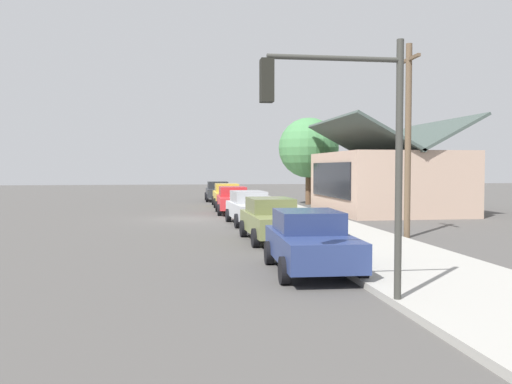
% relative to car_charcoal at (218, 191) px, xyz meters
% --- Properties ---
extents(ground_plane, '(120.00, 120.00, 0.00)m').
position_rel_car_charcoal_xyz_m(ground_plane, '(15.59, -2.66, -0.81)').
color(ground_plane, '#4C4947').
extents(sidewalk_curb, '(60.00, 4.20, 0.16)m').
position_rel_car_charcoal_xyz_m(sidewalk_curb, '(15.59, 2.94, -0.73)').
color(sidewalk_curb, '#A3A099').
rests_on(sidewalk_curb, ground).
extents(car_charcoal, '(4.45, 2.14, 1.59)m').
position_rel_car_charcoal_xyz_m(car_charcoal, '(0.00, 0.00, 0.00)').
color(car_charcoal, '#2D3035').
rests_on(car_charcoal, ground).
extents(car_mustard, '(4.83, 2.12, 1.59)m').
position_rel_car_charcoal_xyz_m(car_mustard, '(6.15, 0.20, 0.00)').
color(car_mustard, gold).
rests_on(car_mustard, ground).
extents(car_cherry, '(4.66, 2.09, 1.59)m').
position_rel_car_charcoal_xyz_m(car_cherry, '(12.32, -0.01, -0.00)').
color(car_cherry, red).
rests_on(car_cherry, ground).
extents(car_silver, '(4.77, 2.10, 1.59)m').
position_rel_car_charcoal_xyz_m(car_silver, '(18.70, 0.15, -0.00)').
color(car_silver, silver).
rests_on(car_silver, ground).
extents(car_olive, '(4.66, 2.08, 1.59)m').
position_rel_car_charcoal_xyz_m(car_olive, '(24.76, 0.17, 0.00)').
color(car_olive, olive).
rests_on(car_olive, ground).
extents(car_navy, '(4.37, 2.17, 1.59)m').
position_rel_car_charcoal_xyz_m(car_navy, '(30.88, 0.12, -0.00)').
color(car_navy, navy).
rests_on(car_navy, ground).
extents(storefront_building, '(10.33, 7.33, 5.66)m').
position_rel_car_charcoal_xyz_m(storefront_building, '(12.98, 9.33, 1.16)').
color(storefront_building, tan).
rests_on(storefront_building, ground).
extents(shade_tree, '(4.45, 4.45, 6.43)m').
position_rel_car_charcoal_xyz_m(shade_tree, '(5.31, 6.34, 3.38)').
color(shade_tree, brown).
rests_on(shade_tree, ground).
extents(traffic_light_main, '(0.37, 2.79, 5.20)m').
position_rel_car_charcoal_xyz_m(traffic_light_main, '(34.62, -0.12, 2.68)').
color(traffic_light_main, '#383833').
rests_on(traffic_light_main, ground).
extents(utility_pole_wooden, '(1.80, 0.24, 7.50)m').
position_rel_car_charcoal_xyz_m(utility_pole_wooden, '(24.63, 5.54, 3.11)').
color(utility_pole_wooden, brown).
rests_on(utility_pole_wooden, ground).
extents(fire_hydrant_red, '(0.22, 0.22, 0.71)m').
position_rel_car_charcoal_xyz_m(fire_hydrant_red, '(21.45, 1.54, -0.32)').
color(fire_hydrant_red, red).
rests_on(fire_hydrant_red, sidewalk_curb).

